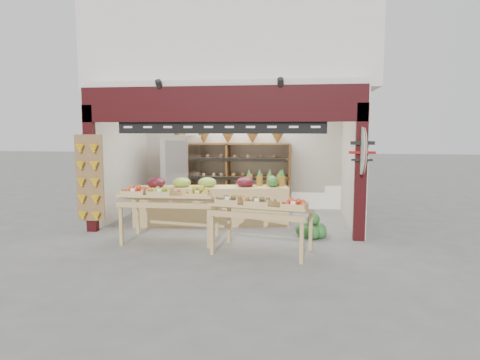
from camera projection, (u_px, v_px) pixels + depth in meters
name	position (u px, v px, depth m)	size (l,w,h in m)	color
ground	(228.00, 224.00, 9.75)	(60.00, 60.00, 0.00)	slate
shop_structure	(238.00, 60.00, 10.88)	(6.36, 5.12, 5.40)	beige
banana_board	(89.00, 180.00, 8.84)	(0.60, 0.15, 1.80)	olive
gift_sign	(362.00, 151.00, 8.05)	(0.04, 0.93, 0.92)	#A5D0B4
back_shelving	(228.00, 163.00, 11.54)	(3.37, 0.55, 2.05)	brown
refrigerator	(181.00, 173.00, 11.26)	(0.78, 0.78, 2.00)	silver
cardboard_stack	(158.00, 210.00, 10.34)	(0.94, 0.68, 0.59)	beige
mid_counter	(211.00, 204.00, 9.72)	(3.51, 1.26, 1.08)	tan
display_table_left	(165.00, 196.00, 8.27)	(1.80, 1.03, 1.11)	tan
display_table_right	(259.00, 206.00, 7.47)	(1.83, 1.25, 1.06)	tan
watermelon_pile	(312.00, 229.00, 8.58)	(0.62, 0.62, 0.48)	#194C1E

